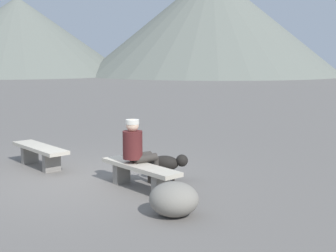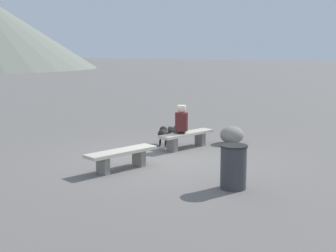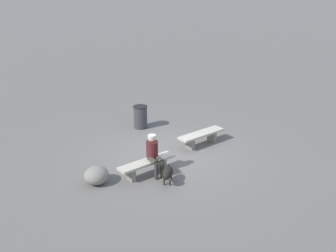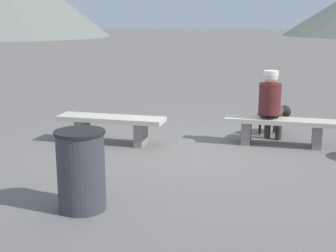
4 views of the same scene
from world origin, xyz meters
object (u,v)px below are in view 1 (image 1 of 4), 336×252
object	(u,v)px
bench_right	(140,171)
seated_person	(137,147)
bench_left	(40,152)
boulder	(174,199)
dog	(168,163)

from	to	relation	value
bench_right	seated_person	distance (m)	0.45
bench_left	seated_person	size ratio (longest dim) A/B	1.49
boulder	seated_person	bearing A→B (deg)	148.44
seated_person	boulder	world-z (taller)	seated_person
bench_left	dog	xyz separation A→B (m)	(2.83, 0.77, -0.00)
bench_right	dog	bearing A→B (deg)	101.17
dog	boulder	size ratio (longest dim) A/B	0.97
seated_person	bench_right	bearing A→B (deg)	-14.64
seated_person	boulder	bearing A→B (deg)	-10.36
seated_person	bench_left	bearing A→B (deg)	-157.08
dog	boulder	xyz separation A→B (m)	(1.27, -1.59, -0.08)
bench_right	boulder	distance (m)	1.51
bench_left	seated_person	bearing A→B (deg)	14.37
bench_right	dog	size ratio (longest dim) A/B	2.62
bench_right	boulder	world-z (taller)	boulder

